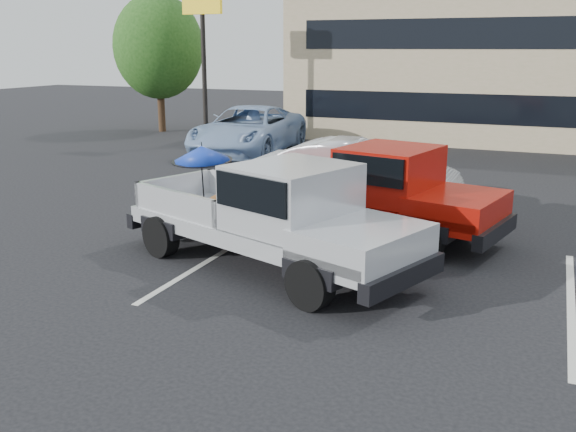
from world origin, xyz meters
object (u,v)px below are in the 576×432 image
at_px(blue_suv, 248,130).
at_px(silver_pickup, 281,211).
at_px(silver_sedan, 357,175).
at_px(motel_sign, 203,21).
at_px(red_pickup, 381,188).
at_px(tree_left, 158,47).

bearing_deg(blue_suv, silver_pickup, -65.80).
bearing_deg(silver_sedan, motel_sign, 46.90).
relative_size(red_pickup, silver_sedan, 1.21).
relative_size(tree_left, red_pickup, 1.02).
relative_size(motel_sign, blue_suv, 1.00).
height_order(silver_sedan, blue_suv, blue_suv).
bearing_deg(red_pickup, silver_sedan, 130.91).
distance_m(silver_sedan, blue_suv, 8.68).
xyz_separation_m(silver_pickup, silver_sedan, (-0.09, 4.78, -0.25)).
xyz_separation_m(silver_pickup, blue_suv, (-6.02, 11.11, -0.21)).
bearing_deg(motel_sign, tree_left, 143.13).
distance_m(tree_left, silver_pickup, 19.85).
bearing_deg(silver_sedan, red_pickup, -153.10).
bearing_deg(tree_left, red_pickup, -43.10).
distance_m(motel_sign, silver_pickup, 15.29).
relative_size(motel_sign, silver_pickup, 1.00).
bearing_deg(silver_sedan, blue_suv, 41.96).
bearing_deg(motel_sign, silver_sedan, -41.94).
distance_m(tree_left, red_pickup, 18.62).
bearing_deg(motel_sign, silver_pickup, -55.54).
relative_size(red_pickup, blue_suv, 0.98).
height_order(silver_pickup, blue_suv, silver_pickup).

